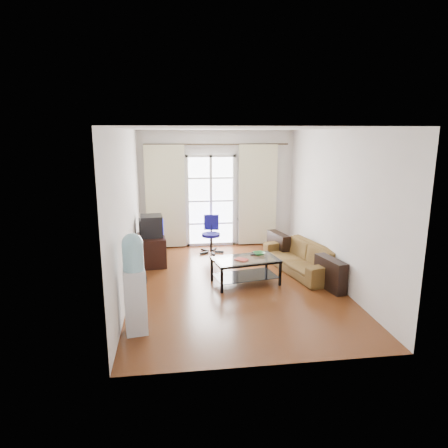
{
  "coord_description": "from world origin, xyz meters",
  "views": [
    {
      "loc": [
        -1.07,
        -6.64,
        2.63
      ],
      "look_at": [
        -0.13,
        0.35,
        1.02
      ],
      "focal_mm": 32.0,
      "sensor_mm": 36.0,
      "label": 1
    }
  ],
  "objects_px": {
    "sofa": "(301,258)",
    "crt_tv": "(151,226)",
    "tv_stand": "(152,250)",
    "water_cooler": "(134,282)",
    "task_chair": "(211,242)",
    "coffee_table": "(245,267)"
  },
  "relations": [
    {
      "from": "sofa",
      "to": "task_chair",
      "type": "distance_m",
      "value": 2.19
    },
    {
      "from": "coffee_table",
      "to": "crt_tv",
      "type": "bearing_deg",
      "value": 142.09
    },
    {
      "from": "task_chair",
      "to": "sofa",
      "type": "bearing_deg",
      "value": -32.97
    },
    {
      "from": "tv_stand",
      "to": "crt_tv",
      "type": "xyz_separation_m",
      "value": [
        0.0,
        -0.0,
        0.51
      ]
    },
    {
      "from": "water_cooler",
      "to": "sofa",
      "type": "bearing_deg",
      "value": 25.78
    },
    {
      "from": "sofa",
      "to": "tv_stand",
      "type": "xyz_separation_m",
      "value": [
        -2.89,
        0.84,
        0.02
      ]
    },
    {
      "from": "coffee_table",
      "to": "water_cooler",
      "type": "relative_size",
      "value": 0.9
    },
    {
      "from": "sofa",
      "to": "water_cooler",
      "type": "distance_m",
      "value": 3.65
    },
    {
      "from": "coffee_table",
      "to": "tv_stand",
      "type": "bearing_deg",
      "value": 142.1
    },
    {
      "from": "coffee_table",
      "to": "tv_stand",
      "type": "xyz_separation_m",
      "value": [
        -1.7,
        1.33,
        -0.0
      ]
    },
    {
      "from": "coffee_table",
      "to": "task_chair",
      "type": "height_order",
      "value": "task_chair"
    },
    {
      "from": "coffee_table",
      "to": "water_cooler",
      "type": "height_order",
      "value": "water_cooler"
    },
    {
      "from": "task_chair",
      "to": "water_cooler",
      "type": "height_order",
      "value": "water_cooler"
    },
    {
      "from": "crt_tv",
      "to": "sofa",
      "type": "bearing_deg",
      "value": -21.13
    },
    {
      "from": "sofa",
      "to": "water_cooler",
      "type": "relative_size",
      "value": 1.44
    },
    {
      "from": "sofa",
      "to": "crt_tv",
      "type": "xyz_separation_m",
      "value": [
        -2.89,
        0.84,
        0.53
      ]
    },
    {
      "from": "tv_stand",
      "to": "water_cooler",
      "type": "relative_size",
      "value": 0.58
    },
    {
      "from": "tv_stand",
      "to": "task_chair",
      "type": "distance_m",
      "value": 1.44
    },
    {
      "from": "crt_tv",
      "to": "coffee_table",
      "type": "bearing_deg",
      "value": -42.8
    },
    {
      "from": "crt_tv",
      "to": "task_chair",
      "type": "xyz_separation_m",
      "value": [
        1.29,
        0.65,
        -0.56
      ]
    },
    {
      "from": "coffee_table",
      "to": "tv_stand",
      "type": "height_order",
      "value": "tv_stand"
    },
    {
      "from": "sofa",
      "to": "crt_tv",
      "type": "height_order",
      "value": "crt_tv"
    }
  ]
}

